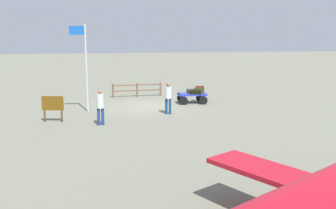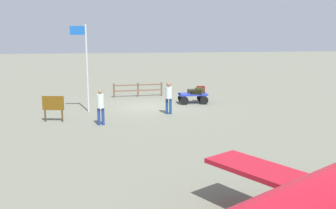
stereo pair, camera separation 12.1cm
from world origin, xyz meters
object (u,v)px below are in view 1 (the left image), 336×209
Objects in this scene: luggage_cart at (192,96)px; signboard at (53,105)px; suitcase_tan at (199,90)px; worker_lead at (168,95)px; suitcase_grey at (200,89)px; worker_trailing at (100,105)px; flagpole at (85,62)px; airplane_near at (326,201)px; suitcase_maroon at (191,91)px; suitcase_olive at (196,92)px.

signboard is (7.92, 3.90, 0.42)m from luggage_cart.
worker_lead reaches higher than suitcase_tan.
worker_trailing is at bearing 40.76° from suitcase_grey.
worker_trailing is 3.88m from flagpole.
airplane_near reaches higher than luggage_cart.
suitcase_maroon is 6.95m from flagpole.
signboard is (1.51, 2.26, -1.96)m from flagpole.
luggage_cart is 1.38× the size of signboard.
worker_trailing reaches higher than suitcase_tan.
worker_lead reaches higher than worker_trailing.
suitcase_grey is 17.05m from airplane_near.
suitcase_maroon is (0.03, -0.18, 0.31)m from luggage_cart.
suitcase_olive is 1.39× the size of suitcase_maroon.
airplane_near is (1.42, 16.65, 0.27)m from suitcase_tan.
flagpole is at bearing -16.60° from worker_lead.
suitcase_tan is (-0.47, 0.14, 0.05)m from suitcase_maroon.
suitcase_tan is 0.32× the size of worker_lead.
worker_trailing reaches higher than suitcase_maroon.
flagpole reaches higher than luggage_cart.
signboard is at bearing -61.38° from airplane_near.
suitcase_maroon is 7.57m from worker_trailing.
signboard is at bearing 56.32° from flagpole.
worker_lead is at bearing 58.13° from suitcase_maroon.
worker_trailing is 1.32× the size of signboard.
airplane_near is at bearing 86.77° from suitcase_maroon.
worker_trailing is at bearing 39.71° from suitcase_tan.
flagpole is (6.41, 1.63, 2.37)m from luggage_cart.
worker_lead is 4.12m from worker_trailing.
worker_lead is 6.02m from signboard.
airplane_near is (-4.60, 11.65, 0.07)m from worker_trailing.
flagpole is at bearing 13.69° from suitcase_tan.
suitcase_grey is 0.76m from suitcase_olive.
flagpole reaches higher than airplane_near.
worker_lead is at bearing 163.40° from flagpole.
worker_trailing is (5.55, 5.14, 0.25)m from suitcase_maroon.
worker_trailing is at bearing -68.45° from airplane_near.
luggage_cart is 0.36m from suitcase_maroon.
suitcase_olive is 0.15× the size of flagpole.
suitcase_tan is at bearing -175.24° from luggage_cart.
suitcase_tan is 9.24m from signboard.
suitcase_olive is 7.04m from flagpole.
suitcase_grey is 0.32× the size of worker_trailing.
suitcase_olive reaches higher than luggage_cart.
suitcase_maroon is 0.39× the size of signboard.
worker_trailing is at bearing 41.66° from luggage_cart.
suitcase_olive is 7.43m from worker_trailing.
flagpole is at bearing -70.07° from airplane_near.
suitcase_tan is 0.33× the size of worker_trailing.
suitcase_maroon is 0.30× the size of worker_trailing.
luggage_cart is at bearing -93.36° from airplane_near.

